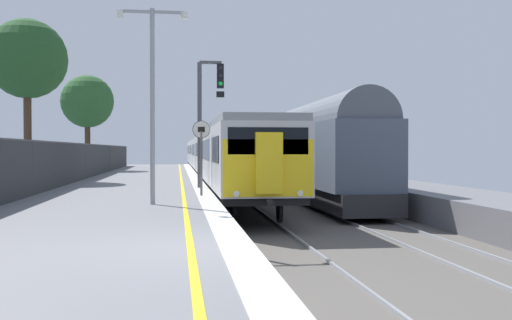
{
  "coord_description": "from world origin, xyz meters",
  "views": [
    {
      "loc": [
        -0.55,
        -9.59,
        1.56
      ],
      "look_at": [
        1.69,
        7.52,
        1.26
      ],
      "focal_mm": 42.07,
      "sensor_mm": 36.0,
      "label": 1
    }
  ],
  "objects_px": {
    "freight_train_adjacent_track": "(258,149)",
    "speed_limit_sign": "(201,148)",
    "background_tree_centre": "(87,103)",
    "background_tree_left": "(28,62)",
    "commuter_train_at_platform": "(211,153)",
    "signal_gantry": "(206,109)",
    "platform_lamp_mid": "(152,89)"
  },
  "relations": [
    {
      "from": "signal_gantry",
      "to": "background_tree_left",
      "type": "xyz_separation_m",
      "value": [
        -8.65,
        6.96,
        2.78
      ]
    },
    {
      "from": "speed_limit_sign",
      "to": "platform_lamp_mid",
      "type": "height_order",
      "value": "platform_lamp_mid"
    },
    {
      "from": "commuter_train_at_platform",
      "to": "background_tree_centre",
      "type": "distance_m",
      "value": 10.26
    },
    {
      "from": "commuter_train_at_platform",
      "to": "background_tree_centre",
      "type": "xyz_separation_m",
      "value": [
        -9.5,
        0.13,
        3.87
      ]
    },
    {
      "from": "freight_train_adjacent_track",
      "to": "background_tree_centre",
      "type": "bearing_deg",
      "value": -169.7
    },
    {
      "from": "platform_lamp_mid",
      "to": "background_tree_left",
      "type": "xyz_separation_m",
      "value": [
        -6.78,
        14.25,
        2.72
      ]
    },
    {
      "from": "speed_limit_sign",
      "to": "background_tree_left",
      "type": "distance_m",
      "value": 14.65
    },
    {
      "from": "commuter_train_at_platform",
      "to": "speed_limit_sign",
      "type": "relative_size",
      "value": 23.56
    },
    {
      "from": "freight_train_adjacent_track",
      "to": "signal_gantry",
      "type": "xyz_separation_m",
      "value": [
        -5.48,
        -25.05,
        1.63
      ]
    },
    {
      "from": "commuter_train_at_platform",
      "to": "platform_lamp_mid",
      "type": "height_order",
      "value": "platform_lamp_mid"
    },
    {
      "from": "commuter_train_at_platform",
      "to": "background_tree_left",
      "type": "height_order",
      "value": "background_tree_left"
    },
    {
      "from": "speed_limit_sign",
      "to": "background_tree_centre",
      "type": "xyz_separation_m",
      "value": [
        -7.66,
        26.9,
        3.51
      ]
    },
    {
      "from": "freight_train_adjacent_track",
      "to": "platform_lamp_mid",
      "type": "relative_size",
      "value": 10.81
    },
    {
      "from": "signal_gantry",
      "to": "background_tree_centre",
      "type": "relative_size",
      "value": 0.71
    },
    {
      "from": "platform_lamp_mid",
      "to": "background_tree_left",
      "type": "height_order",
      "value": "background_tree_left"
    },
    {
      "from": "signal_gantry",
      "to": "speed_limit_sign",
      "type": "distance_m",
      "value": 4.6
    },
    {
      "from": "commuter_train_at_platform",
      "to": "background_tree_centre",
      "type": "height_order",
      "value": "background_tree_centre"
    },
    {
      "from": "commuter_train_at_platform",
      "to": "signal_gantry",
      "type": "bearing_deg",
      "value": -93.77
    },
    {
      "from": "platform_lamp_mid",
      "to": "speed_limit_sign",
      "type": "bearing_deg",
      "value": 63.32
    },
    {
      "from": "freight_train_adjacent_track",
      "to": "speed_limit_sign",
      "type": "distance_m",
      "value": 29.93
    },
    {
      "from": "speed_limit_sign",
      "to": "commuter_train_at_platform",
      "type": "bearing_deg",
      "value": 86.06
    },
    {
      "from": "speed_limit_sign",
      "to": "background_tree_left",
      "type": "relative_size",
      "value": 0.31
    },
    {
      "from": "platform_lamp_mid",
      "to": "background_tree_centre",
      "type": "bearing_deg",
      "value": 101.63
    },
    {
      "from": "commuter_train_at_platform",
      "to": "freight_train_adjacent_track",
      "type": "bearing_deg",
      "value": 32.83
    },
    {
      "from": "signal_gantry",
      "to": "background_tree_left",
      "type": "distance_m",
      "value": 11.45
    },
    {
      "from": "freight_train_adjacent_track",
      "to": "platform_lamp_mid",
      "type": "distance_m",
      "value": 33.22
    },
    {
      "from": "commuter_train_at_platform",
      "to": "speed_limit_sign",
      "type": "bearing_deg",
      "value": -93.94
    },
    {
      "from": "background_tree_left",
      "to": "platform_lamp_mid",
      "type": "bearing_deg",
      "value": -64.57
    },
    {
      "from": "commuter_train_at_platform",
      "to": "signal_gantry",
      "type": "height_order",
      "value": "signal_gantry"
    },
    {
      "from": "background_tree_centre",
      "to": "background_tree_left",
      "type": "bearing_deg",
      "value": -92.3
    },
    {
      "from": "background_tree_centre",
      "to": "freight_train_adjacent_track",
      "type": "bearing_deg",
      "value": 10.3
    },
    {
      "from": "commuter_train_at_platform",
      "to": "platform_lamp_mid",
      "type": "bearing_deg",
      "value": -96.42
    }
  ]
}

